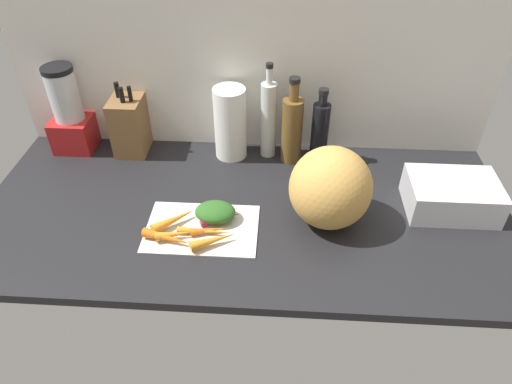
% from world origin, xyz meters
% --- Properties ---
extents(ground_plane, '(1.70, 0.80, 0.03)m').
position_xyz_m(ground_plane, '(0.00, 0.00, -0.01)').
color(ground_plane, black).
extents(wall_back, '(1.70, 0.03, 0.60)m').
position_xyz_m(wall_back, '(0.00, 0.39, 0.30)').
color(wall_back, silver).
rests_on(wall_back, ground_plane).
extents(cutting_board, '(0.34, 0.23, 0.01)m').
position_xyz_m(cutting_board, '(-0.12, -0.11, 0.00)').
color(cutting_board, beige).
rests_on(cutting_board, ground_plane).
extents(carrot_0, '(0.13, 0.07, 0.02)m').
position_xyz_m(carrot_0, '(-0.06, -0.08, 0.02)').
color(carrot_0, '#B2264C').
rests_on(carrot_0, cutting_board).
extents(carrot_1, '(0.12, 0.05, 0.02)m').
position_xyz_m(carrot_1, '(-0.09, -0.14, 0.02)').
color(carrot_1, orange).
rests_on(carrot_1, cutting_board).
extents(carrot_2, '(0.16, 0.07, 0.03)m').
position_xyz_m(carrot_2, '(-0.21, -0.18, 0.02)').
color(carrot_2, orange).
rests_on(carrot_2, cutting_board).
extents(carrot_3, '(0.13, 0.12, 0.03)m').
position_xyz_m(carrot_3, '(-0.21, -0.10, 0.02)').
color(carrot_3, orange).
rests_on(carrot_3, cutting_board).
extents(carrot_4, '(0.14, 0.09, 0.03)m').
position_xyz_m(carrot_4, '(-0.08, -0.18, 0.02)').
color(carrot_4, orange).
rests_on(carrot_4, cutting_board).
extents(carrot_5, '(0.16, 0.02, 0.02)m').
position_xyz_m(carrot_5, '(-0.11, -0.14, 0.02)').
color(carrot_5, orange).
rests_on(carrot_5, cutting_board).
extents(carrot_6, '(0.11, 0.05, 0.03)m').
position_xyz_m(carrot_6, '(-0.20, -0.17, 0.02)').
color(carrot_6, orange).
rests_on(carrot_6, cutting_board).
extents(carrot_greens_pile, '(0.13, 0.10, 0.05)m').
position_xyz_m(carrot_greens_pile, '(-0.08, -0.07, 0.03)').
color(carrot_greens_pile, '#2D6023').
rests_on(carrot_greens_pile, cutting_board).
extents(winter_squash, '(0.25, 0.24, 0.26)m').
position_xyz_m(winter_squash, '(0.26, -0.05, 0.13)').
color(winter_squash, gold).
rests_on(winter_squash, ground_plane).
extents(knife_block, '(0.11, 0.14, 0.27)m').
position_xyz_m(knife_block, '(-0.44, 0.30, 0.11)').
color(knife_block, brown).
rests_on(knife_block, ground_plane).
extents(blender_appliance, '(0.14, 0.14, 0.32)m').
position_xyz_m(blender_appliance, '(-0.66, 0.31, 0.14)').
color(blender_appliance, red).
rests_on(blender_appliance, ground_plane).
extents(paper_towel_roll, '(0.11, 0.11, 0.27)m').
position_xyz_m(paper_towel_roll, '(-0.07, 0.30, 0.13)').
color(paper_towel_roll, white).
rests_on(paper_towel_roll, ground_plane).
extents(bottle_0, '(0.06, 0.06, 0.36)m').
position_xyz_m(bottle_0, '(0.06, 0.31, 0.15)').
color(bottle_0, silver).
rests_on(bottle_0, ground_plane).
extents(bottle_1, '(0.07, 0.07, 0.32)m').
position_xyz_m(bottle_1, '(0.15, 0.28, 0.13)').
color(bottle_1, brown).
rests_on(bottle_1, ground_plane).
extents(bottle_2, '(0.06, 0.06, 0.29)m').
position_xyz_m(bottle_2, '(0.24, 0.28, 0.12)').
color(bottle_2, black).
rests_on(bottle_2, ground_plane).
extents(dish_rack, '(0.28, 0.20, 0.10)m').
position_xyz_m(dish_rack, '(0.65, 0.03, 0.05)').
color(dish_rack, silver).
rests_on(dish_rack, ground_plane).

